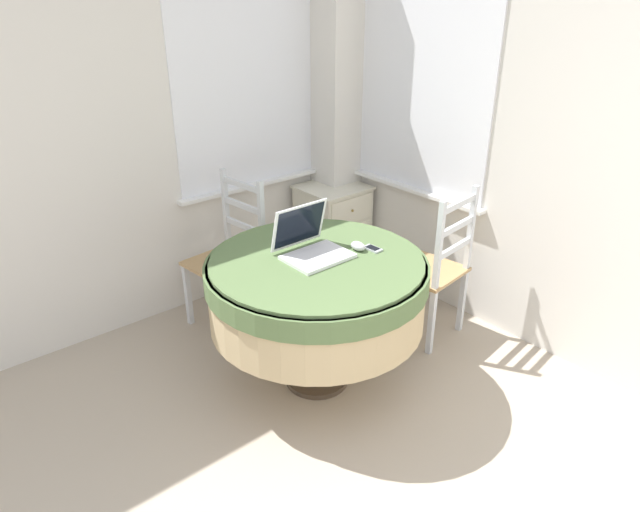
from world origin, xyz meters
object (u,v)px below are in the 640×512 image
cell_phone (373,249)px  computer_mouse (358,246)px  dining_chair_near_right_window (433,269)px  corner_cabinet (333,229)px  dining_chair_near_back_window (230,258)px  laptop (311,245)px  round_dining_table (317,287)px

cell_phone → computer_mouse: bearing=145.3°
dining_chair_near_right_window → corner_cabinet: size_ratio=1.45×
computer_mouse → dining_chair_near_right_window: (0.63, -0.03, -0.33)m
dining_chair_near_back_window → dining_chair_near_right_window: 1.30m
cell_phone → laptop: bearing=151.3°
laptop → computer_mouse: bearing=-26.9°
computer_mouse → cell_phone: (0.07, -0.05, -0.02)m
dining_chair_near_right_window → corner_cabinet: bearing=82.5°
cell_phone → corner_cabinet: 1.40m
laptop → corner_cabinet: 1.47m
round_dining_table → corner_cabinet: bearing=45.2°
round_dining_table → computer_mouse: size_ratio=12.74×
laptop → dining_chair_near_right_window: 0.94m
laptop → round_dining_table: bearing=-101.0°
round_dining_table → cell_phone: bearing=-18.6°
laptop → dining_chair_near_back_window: (-0.02, 0.81, -0.37)m
computer_mouse → cell_phone: size_ratio=0.87×
laptop → dining_chair_near_back_window: 0.89m
laptop → computer_mouse: 0.26m
computer_mouse → dining_chair_near_back_window: 1.01m
round_dining_table → dining_chair_near_right_window: 0.88m
cell_phone → corner_cabinet: size_ratio=0.15×
round_dining_table → corner_cabinet: round_dining_table is taller
computer_mouse → corner_cabinet: computer_mouse is taller
round_dining_table → corner_cabinet: (1.01, 1.02, -0.27)m
round_dining_table → computer_mouse: bearing=-13.5°
round_dining_table → dining_chair_near_back_window: size_ratio=1.18×
laptop → dining_chair_near_right_window: (0.86, -0.15, -0.37)m
laptop → computer_mouse: laptop is taller
dining_chair_near_back_window → corner_cabinet: (1.02, 0.15, -0.12)m
dining_chair_near_back_window → round_dining_table: bearing=-89.2°
laptop → dining_chair_near_back_window: laptop is taller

